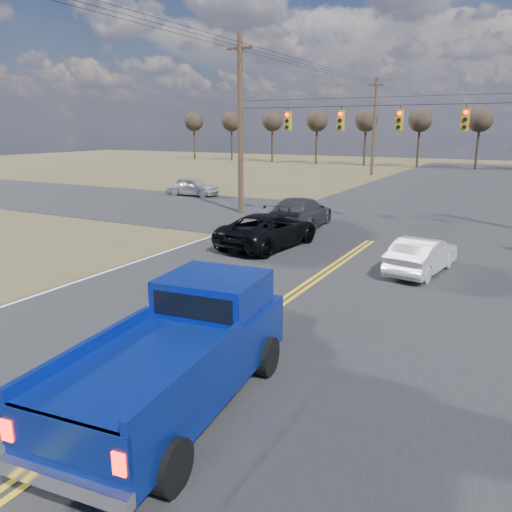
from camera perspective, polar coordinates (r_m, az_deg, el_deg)
The scene contains 12 objects.
ground at distance 10.73m, azimuth -8.53°, elevation -13.07°, with size 160.00×160.00×0.00m, color brown.
road_main at distance 19.13m, azimuth 9.66°, elevation -0.70°, with size 14.00×120.00×0.02m, color #28282B.
road_cross at distance 26.66m, azimuth 15.29°, elevation 3.27°, with size 120.00×12.00×0.02m, color #28282B.
signal_gantry at distance 25.88m, azimuth 17.05°, elevation 14.13°, with size 19.60×4.83×10.00m.
utility_poles at distance 25.22m, azimuth 15.55°, elevation 14.61°, with size 19.60×58.32×10.00m.
treeline at distance 35.00m, azimuth 19.50°, elevation 14.91°, with size 87.00×117.80×7.40m.
pickup_truck at distance 9.17m, azimuth -8.47°, elevation -10.91°, with size 2.74×5.84×2.12m.
silver_suv at distance 12.54m, azimuth -5.48°, elevation -5.23°, with size 1.71×4.24×1.45m, color gray.
black_suv at distance 21.18m, azimuth 1.47°, elevation 2.98°, with size 2.40×5.20×1.44m, color black.
white_car_queue at distance 18.29m, azimuth 18.44°, elevation 0.10°, with size 1.34×3.84×1.27m, color silver.
dgrey_car_queue at distance 25.16m, azimuth 5.05°, elevation 4.92°, with size 2.22×5.45×1.58m, color #39393F.
cross_car_west at distance 37.84m, azimuth -7.28°, elevation 7.89°, with size 4.05×1.63×1.38m, color silver.
Camera 1 is at (5.84, -7.54, 4.93)m, focal length 35.00 mm.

